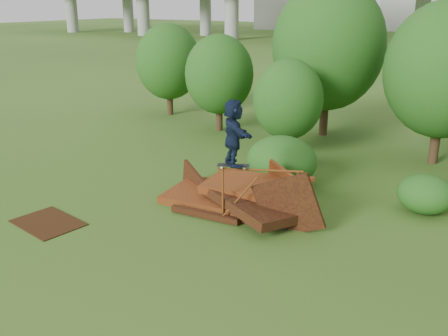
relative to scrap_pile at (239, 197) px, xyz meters
The scene contains 13 objects.
ground 3.13m from the scrap_pile, 73.40° to the right, with size 240.00×240.00×0.00m, color #2D5116.
scrap_pile is the anchor object (origin of this frame).
grind_rail 1.36m from the scrap_pile, 28.57° to the right, with size 2.18×1.06×1.61m.
skateboard 1.58m from the scrap_pile, 69.86° to the right, with size 0.90×0.59×0.09m.
skater 2.41m from the scrap_pile, 69.86° to the right, with size 1.71×0.54×1.84m, color #101A31.
flat_plate 5.57m from the scrap_pile, 136.86° to the right, with size 1.95×1.39×0.03m, color #311B0A.
tree_0 9.87m from the scrap_pile, 126.29° to the left, with size 3.23×3.23×4.56m.
tree_1 10.40m from the scrap_pile, 96.61° to the left, with size 5.00×5.00×6.95m.
tree_2 6.12m from the scrap_pile, 101.30° to the left, with size 2.77×2.77×3.91m.
tree_3 9.45m from the scrap_pile, 62.59° to the left, with size 4.41×4.41×6.12m.
tree_6 13.78m from the scrap_pile, 136.85° to the left, with size 3.50×3.50×4.89m.
shrub_left 2.67m from the scrap_pile, 87.11° to the left, with size 2.43×2.24×1.68m, color #164C14.
shrub_right 5.52m from the scrap_pile, 29.32° to the left, with size 1.65×1.51×1.17m, color #164C14.
Camera 1 is at (6.20, -9.09, 6.04)m, focal length 40.00 mm.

